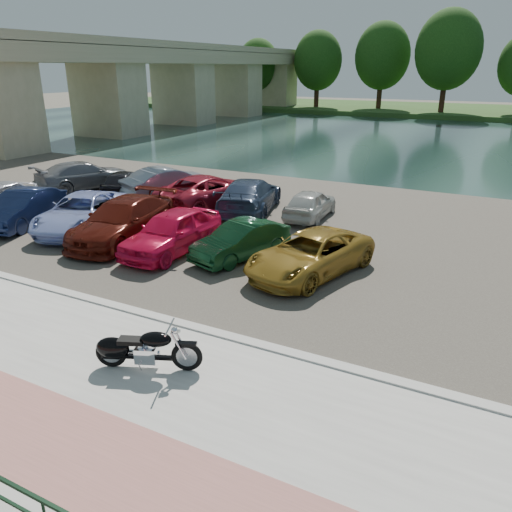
{
  "coord_description": "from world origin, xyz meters",
  "views": [
    {
      "loc": [
        6.66,
        -7.04,
        6.17
      ],
      "look_at": [
        0.53,
        4.81,
        1.1
      ],
      "focal_mm": 35.0,
      "sensor_mm": 36.0,
      "label": 1
    }
  ],
  "objects": [
    {
      "name": "ground",
      "position": [
        0.0,
        0.0,
        0.0
      ],
      "size": [
        200.0,
        200.0,
        0.0
      ],
      "primitive_type": "plane",
      "color": "#595447",
      "rests_on": "ground"
    },
    {
      "name": "car_6",
      "position": [
        1.47,
        6.68,
        0.69
      ],
      "size": [
        3.35,
        5.12,
        1.31
      ],
      "primitive_type": "imported",
      "rotation": [
        0.0,
        0.0,
        -0.27
      ],
      "color": "olive",
      "rests_on": "parking_lot"
    },
    {
      "name": "pink_path",
      "position": [
        0.0,
        -2.5,
        0.1
      ],
      "size": [
        60.0,
        2.0,
        0.01
      ],
      "primitive_type": "cube",
      "color": "#A1635A",
      "rests_on": "promenade"
    },
    {
      "name": "car_11",
      "position": [
        -3.6,
        12.2,
        0.79
      ],
      "size": [
        3.31,
        5.56,
        1.51
      ],
      "primitive_type": "imported",
      "rotation": [
        0.0,
        0.0,
        3.39
      ],
      "color": "#2D3D59",
      "rests_on": "parking_lot"
    },
    {
      "name": "river",
      "position": [
        0.0,
        40.0,
        0.0
      ],
      "size": [
        120.0,
        40.0,
        0.0
      ],
      "primitive_type": "cube",
      "color": "#182C2B",
      "rests_on": "ground"
    },
    {
      "name": "car_10",
      "position": [
        -5.82,
        12.19,
        0.78
      ],
      "size": [
        3.35,
        5.65,
        1.47
      ],
      "primitive_type": "imported",
      "rotation": [
        0.0,
        0.0,
        2.96
      ],
      "color": "#A61B2F",
      "rests_on": "parking_lot"
    },
    {
      "name": "far_bank",
      "position": [
        0.0,
        72.0,
        0.3
      ],
      "size": [
        120.0,
        24.0,
        0.6
      ],
      "primitive_type": "cube",
      "color": "#274719",
      "rests_on": "ground"
    },
    {
      "name": "car_7",
      "position": [
        -13.61,
        12.14,
        0.77
      ],
      "size": [
        3.59,
        5.43,
        1.46
      ],
      "primitive_type": "imported",
      "rotation": [
        0.0,
        0.0,
        2.81
      ],
      "color": "gray",
      "rests_on": "parking_lot"
    },
    {
      "name": "bridge",
      "position": [
        -28.0,
        41.02,
        5.52
      ],
      "size": [
        7.0,
        56.0,
        8.55
      ],
      "color": "tan",
      "rests_on": "ground"
    },
    {
      "name": "car_9",
      "position": [
        -8.35,
        12.6,
        0.81
      ],
      "size": [
        3.25,
        4.94,
        1.54
      ],
      "primitive_type": "imported",
      "rotation": [
        0.0,
        0.0,
        2.76
      ],
      "color": "gray",
      "rests_on": "parking_lot"
    },
    {
      "name": "car_5",
      "position": [
        -1.13,
        6.92,
        0.65
      ],
      "size": [
        2.34,
        3.94,
        1.23
      ],
      "primitive_type": "imported",
      "rotation": [
        0.0,
        0.0,
        -0.3
      ],
      "color": "#0F371B",
      "rests_on": "parking_lot"
    },
    {
      "name": "kerb",
      "position": [
        0.0,
        2.0,
        0.07
      ],
      "size": [
        60.0,
        0.3,
        0.14
      ],
      "primitive_type": "cube",
      "color": "#ABA8A1",
      "rests_on": "ground"
    },
    {
      "name": "far_trees",
      "position": [
        4.36,
        65.79,
        7.49
      ],
      "size": [
        70.25,
        10.68,
        12.52
      ],
      "color": "#321C12",
      "rests_on": "far_bank"
    },
    {
      "name": "parking_lot",
      "position": [
        0.0,
        11.0,
        0.02
      ],
      "size": [
        60.0,
        18.0,
        0.04
      ],
      "primitive_type": "cube",
      "color": "#464039",
      "rests_on": "ground"
    },
    {
      "name": "car_4",
      "position": [
        -3.56,
        6.32,
        0.79
      ],
      "size": [
        1.85,
        4.43,
        1.5
      ],
      "primitive_type": "imported",
      "rotation": [
        0.0,
        0.0,
        -0.02
      ],
      "color": "red",
      "rests_on": "parking_lot"
    },
    {
      "name": "car_8",
      "position": [
        -10.88,
        12.22,
        0.67
      ],
      "size": [
        2.71,
        3.99,
        1.26
      ],
      "primitive_type": "imported",
      "rotation": [
        0.0,
        0.0,
        3.5
      ],
      "color": "black",
      "rests_on": "parking_lot"
    },
    {
      "name": "motorcycle",
      "position": [
        0.22,
        -0.03,
        0.56
      ],
      "size": [
        2.22,
        1.13,
        1.05
      ],
      "rotation": [
        0.0,
        0.0,
        0.39
      ],
      "color": "black",
      "rests_on": "promenade"
    },
    {
      "name": "car_2",
      "position": [
        -8.32,
        6.81,
        0.74
      ],
      "size": [
        3.8,
        5.53,
        1.41
      ],
      "primitive_type": "imported",
      "rotation": [
        0.0,
        0.0,
        0.32
      ],
      "color": "#A1AFEA",
      "rests_on": "parking_lot"
    },
    {
      "name": "car_1",
      "position": [
        -10.93,
        6.16,
        0.75
      ],
      "size": [
        2.69,
        4.59,
        1.43
      ],
      "primitive_type": "imported",
      "rotation": [
        0.0,
        0.0,
        0.29
      ],
      "color": "#162146",
      "rests_on": "parking_lot"
    },
    {
      "name": "car_12",
      "position": [
        -0.83,
        12.52,
        0.67
      ],
      "size": [
        1.65,
        3.74,
        1.25
      ],
      "primitive_type": "imported",
      "rotation": [
        0.0,
        0.0,
        3.19
      ],
      "color": "#BABBB5",
      "rests_on": "parking_lot"
    },
    {
      "name": "car_3",
      "position": [
        -5.97,
        6.55,
        0.8
      ],
      "size": [
        2.77,
        5.48,
        1.53
      ],
      "primitive_type": "imported",
      "rotation": [
        0.0,
        0.0,
        0.12
      ],
      "color": "#52140B",
      "rests_on": "parking_lot"
    },
    {
      "name": "promenade",
      "position": [
        0.0,
        -1.0,
        0.05
      ],
      "size": [
        60.0,
        6.0,
        0.1
      ],
      "primitive_type": "cube",
      "color": "#ABA8A1",
      "rests_on": "ground"
    }
  ]
}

